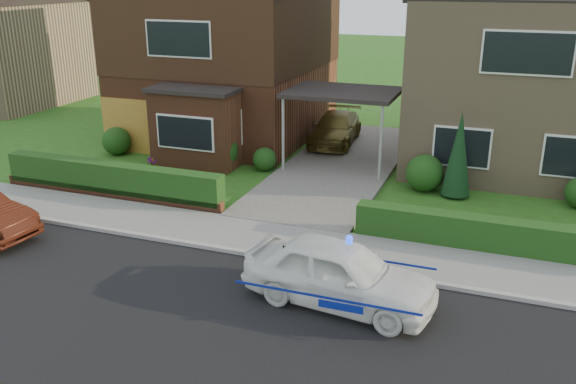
% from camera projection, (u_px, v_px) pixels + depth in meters
% --- Properties ---
extents(ground, '(120.00, 120.00, 0.00)m').
position_uv_depth(ground, '(194.00, 319.00, 12.35)').
color(ground, '#295316').
rests_on(ground, ground).
extents(road, '(60.00, 6.00, 0.02)m').
position_uv_depth(road, '(194.00, 319.00, 12.35)').
color(road, black).
rests_on(road, ground).
extents(kerb, '(60.00, 0.16, 0.12)m').
position_uv_depth(kerb, '(254.00, 255.00, 15.02)').
color(kerb, '#9E9993').
rests_on(kerb, ground).
extents(sidewalk, '(60.00, 2.00, 0.10)m').
position_uv_depth(sidewalk, '(270.00, 239.00, 15.95)').
color(sidewalk, slate).
rests_on(sidewalk, ground).
extents(driveway, '(3.80, 12.00, 0.12)m').
position_uv_depth(driveway, '(341.00, 165.00, 22.04)').
color(driveway, '#666059').
rests_on(driveway, ground).
extents(house_left, '(7.50, 9.53, 7.25)m').
position_uv_depth(house_left, '(228.00, 45.00, 25.21)').
color(house_left, brown).
rests_on(house_left, ground).
extents(house_right, '(7.50, 8.06, 7.25)m').
position_uv_depth(house_right, '(525.00, 61.00, 21.56)').
color(house_right, '#9D8160').
rests_on(house_right, ground).
extents(carport_link, '(3.80, 3.00, 2.77)m').
position_uv_depth(carport_link, '(343.00, 94.00, 21.12)').
color(carport_link, black).
rests_on(carport_link, ground).
extents(garage_door, '(2.20, 0.10, 2.10)m').
position_uv_depth(garage_door, '(128.00, 126.00, 23.47)').
color(garage_door, olive).
rests_on(garage_door, ground).
extents(dwarf_wall, '(7.70, 0.25, 0.36)m').
position_uv_depth(dwarf_wall, '(111.00, 193.00, 18.86)').
color(dwarf_wall, brown).
rests_on(dwarf_wall, ground).
extents(hedge_left, '(7.50, 0.55, 0.90)m').
position_uv_depth(hedge_left, '(114.00, 197.00, 19.05)').
color(hedge_left, '#1A3811').
rests_on(hedge_left, ground).
extents(hedge_right, '(7.50, 0.55, 0.80)m').
position_uv_depth(hedge_right, '(504.00, 254.00, 15.18)').
color(hedge_right, '#1A3811').
rests_on(hedge_right, ground).
extents(shrub_left_far, '(1.08, 1.08, 1.08)m').
position_uv_depth(shrub_left_far, '(116.00, 141.00, 23.32)').
color(shrub_left_far, '#1A3811').
rests_on(shrub_left_far, ground).
extents(shrub_left_mid, '(1.32, 1.32, 1.32)m').
position_uv_depth(shrub_left_mid, '(220.00, 150.00, 21.64)').
color(shrub_left_mid, '#1A3811').
rests_on(shrub_left_mid, ground).
extents(shrub_left_near, '(0.84, 0.84, 0.84)m').
position_uv_depth(shrub_left_near, '(265.00, 159.00, 21.46)').
color(shrub_left_near, '#1A3811').
rests_on(shrub_left_near, ground).
extents(shrub_right_near, '(1.20, 1.20, 1.20)m').
position_uv_depth(shrub_right_near, '(425.00, 173.00, 19.40)').
color(shrub_right_near, '#1A3811').
rests_on(shrub_right_near, ground).
extents(conifer_a, '(0.90, 0.90, 2.60)m').
position_uv_depth(conifer_a, '(458.00, 157.00, 18.66)').
color(conifer_a, black).
rests_on(conifer_a, ground).
extents(neighbour_left, '(6.50, 7.00, 5.20)m').
position_uv_depth(neighbour_left, '(2.00, 53.00, 32.11)').
color(neighbour_left, '#9D8160').
rests_on(neighbour_left, ground).
extents(police_car, '(3.76, 4.26, 1.56)m').
position_uv_depth(police_car, '(339.00, 274.00, 12.69)').
color(police_car, white).
rests_on(police_car, ground).
extents(driveway_car, '(1.96, 4.17, 1.18)m').
position_uv_depth(driveway_car, '(335.00, 128.00, 24.53)').
color(driveway_car, brown).
rests_on(driveway_car, driveway).
extents(potted_plant_a, '(0.49, 0.36, 0.86)m').
position_uv_depth(potted_plant_a, '(132.00, 179.00, 19.36)').
color(potted_plant_a, gray).
rests_on(potted_plant_a, ground).
extents(potted_plant_b, '(0.49, 0.47, 0.70)m').
position_uv_depth(potted_plant_b, '(125.00, 181.00, 19.40)').
color(potted_plant_b, gray).
rests_on(potted_plant_b, ground).
extents(potted_plant_c, '(0.46, 0.46, 0.67)m').
position_uv_depth(potted_plant_c, '(152.00, 167.00, 20.85)').
color(potted_plant_c, gray).
rests_on(potted_plant_c, ground).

